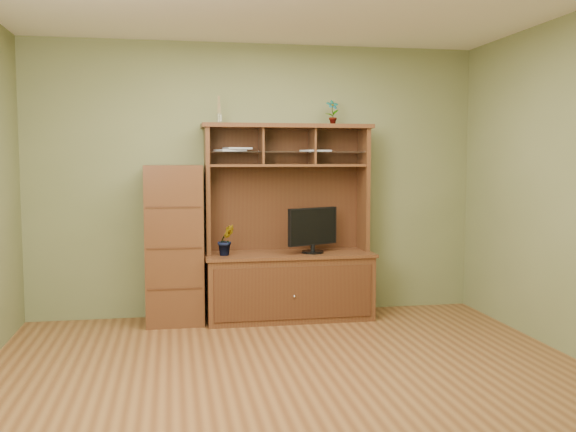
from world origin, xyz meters
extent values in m
cube|color=brown|center=(0.00, 0.00, -0.01)|extent=(4.50, 4.00, 0.02)
cube|color=#636B3F|center=(0.00, 2.01, 1.35)|extent=(4.50, 0.02, 2.70)
cube|color=#636B3F|center=(0.00, -2.01, 1.35)|extent=(4.50, 0.02, 2.70)
cube|color=#482214|center=(0.27, 1.71, 0.31)|extent=(1.60, 0.55, 0.62)
cube|color=#3D1B10|center=(0.27, 1.42, 0.31)|extent=(1.50, 0.01, 0.50)
sphere|color=silver|center=(0.27, 1.41, 0.28)|extent=(0.02, 0.02, 0.02)
cube|color=#482214|center=(0.27, 1.71, 0.64)|extent=(1.64, 0.59, 0.03)
cube|color=#482214|center=(-0.51, 1.80, 1.27)|extent=(0.04, 0.35, 1.25)
cube|color=#482214|center=(1.05, 1.80, 1.27)|extent=(0.04, 0.35, 1.25)
cube|color=#3D1B10|center=(0.27, 1.97, 1.27)|extent=(1.52, 0.02, 1.25)
cube|color=#482214|center=(0.27, 1.80, 1.88)|extent=(1.66, 0.40, 0.04)
cube|color=#482214|center=(0.27, 1.80, 1.50)|extent=(1.52, 0.32, 0.02)
cube|color=#482214|center=(0.02, 1.80, 1.69)|extent=(0.02, 0.31, 0.35)
cube|color=#482214|center=(0.53, 1.80, 1.69)|extent=(0.02, 0.31, 0.35)
cube|color=silver|center=(0.27, 1.79, 1.63)|extent=(1.50, 0.27, 0.01)
cylinder|color=black|center=(0.50, 1.65, 0.66)|extent=(0.21, 0.21, 0.02)
cylinder|color=black|center=(0.50, 1.65, 0.71)|extent=(0.04, 0.04, 0.07)
cube|color=black|center=(0.50, 1.65, 0.91)|extent=(0.52, 0.27, 0.36)
imported|color=#2A541D|center=(-0.34, 1.65, 0.80)|extent=(0.19, 0.17, 0.29)
imported|color=#3A6924|center=(0.73, 1.80, 2.02)|extent=(0.14, 0.10, 0.25)
cylinder|color=silver|center=(-0.39, 1.80, 1.95)|extent=(0.05, 0.05, 0.09)
cylinder|color=#A98154|center=(-0.39, 1.80, 2.08)|extent=(0.03, 0.03, 0.17)
cube|color=#AFAFB4|center=(-0.28, 1.80, 1.64)|extent=(0.32, 0.28, 0.02)
cube|color=#AFAFB4|center=(-0.21, 1.80, 1.66)|extent=(0.28, 0.24, 0.02)
cube|color=#AFAFB4|center=(0.56, 1.80, 1.64)|extent=(0.30, 0.27, 0.02)
cube|color=#482214|center=(-0.83, 1.74, 0.75)|extent=(0.54, 0.48, 1.50)
cube|color=#3D1B10|center=(-0.83, 1.49, 0.38)|extent=(0.50, 0.01, 0.02)
cube|color=#3D1B10|center=(-0.83, 1.49, 0.75)|extent=(0.50, 0.01, 0.01)
cube|color=#3D1B10|center=(-0.83, 1.49, 1.13)|extent=(0.50, 0.01, 0.02)
camera|label=1|loc=(-0.85, -4.39, 1.56)|focal=40.00mm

